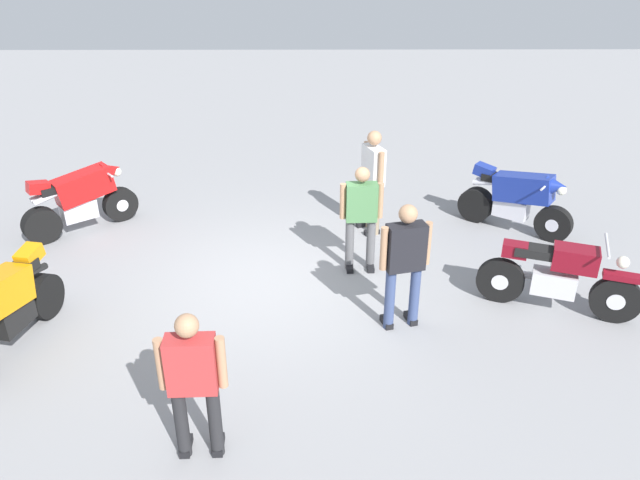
{
  "coord_description": "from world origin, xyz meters",
  "views": [
    {
      "loc": [
        -0.67,
        7.62,
        4.54
      ],
      "look_at": [
        -0.73,
        0.14,
        0.75
      ],
      "focal_mm": 33.91,
      "sensor_mm": 36.0,
      "label": 1
    }
  ],
  "objects_px": {
    "motorcycle_maroon_cruiser": "(558,276)",
    "person_in_red_shirt": "(193,380)",
    "motorcycle_blue_sportbike": "(516,198)",
    "person_in_green_shirt": "(361,213)",
    "motorcycle_red_sportbike": "(80,198)",
    "person_in_black_shirt": "(405,259)",
    "motorcycle_orange_sportbike": "(4,305)",
    "person_in_white_shirt": "(373,175)"
  },
  "relations": [
    {
      "from": "person_in_black_shirt",
      "to": "person_in_green_shirt",
      "type": "xyz_separation_m",
      "value": [
        0.43,
        -1.53,
        -0.06
      ]
    },
    {
      "from": "motorcycle_red_sportbike",
      "to": "person_in_black_shirt",
      "type": "xyz_separation_m",
      "value": [
        -5.05,
        2.87,
        0.38
      ]
    },
    {
      "from": "motorcycle_orange_sportbike",
      "to": "person_in_green_shirt",
      "type": "relative_size",
      "value": 1.2
    },
    {
      "from": "motorcycle_maroon_cruiser",
      "to": "person_in_green_shirt",
      "type": "height_order",
      "value": "person_in_green_shirt"
    },
    {
      "from": "person_in_green_shirt",
      "to": "person_in_red_shirt",
      "type": "relative_size",
      "value": 1.0
    },
    {
      "from": "person_in_green_shirt",
      "to": "person_in_white_shirt",
      "type": "distance_m",
      "value": 1.36
    },
    {
      "from": "person_in_green_shirt",
      "to": "person_in_white_shirt",
      "type": "xyz_separation_m",
      "value": [
        -0.28,
        -1.33,
        0.09
      ]
    },
    {
      "from": "person_in_green_shirt",
      "to": "person_in_white_shirt",
      "type": "relative_size",
      "value": 0.93
    },
    {
      "from": "motorcycle_red_sportbike",
      "to": "motorcycle_orange_sportbike",
      "type": "relative_size",
      "value": 0.83
    },
    {
      "from": "person_in_black_shirt",
      "to": "person_in_red_shirt",
      "type": "bearing_deg",
      "value": 119.89
    },
    {
      "from": "motorcycle_maroon_cruiser",
      "to": "motorcycle_orange_sportbike",
      "type": "height_order",
      "value": "motorcycle_orange_sportbike"
    },
    {
      "from": "motorcycle_blue_sportbike",
      "to": "motorcycle_orange_sportbike",
      "type": "relative_size",
      "value": 0.86
    },
    {
      "from": "motorcycle_maroon_cruiser",
      "to": "motorcycle_blue_sportbike",
      "type": "bearing_deg",
      "value": 106.22
    },
    {
      "from": "motorcycle_blue_sportbike",
      "to": "motorcycle_orange_sportbike",
      "type": "height_order",
      "value": "same"
    },
    {
      "from": "person_in_green_shirt",
      "to": "person_in_red_shirt",
      "type": "distance_m",
      "value": 4.09
    },
    {
      "from": "motorcycle_orange_sportbike",
      "to": "person_in_green_shirt",
      "type": "bearing_deg",
      "value": 125.34
    },
    {
      "from": "motorcycle_red_sportbike",
      "to": "person_in_green_shirt",
      "type": "relative_size",
      "value": 1.0
    },
    {
      "from": "person_in_black_shirt",
      "to": "motorcycle_red_sportbike",
      "type": "bearing_deg",
      "value": 46.07
    },
    {
      "from": "motorcycle_blue_sportbike",
      "to": "person_in_red_shirt",
      "type": "xyz_separation_m",
      "value": [
        4.49,
        4.98,
        0.32
      ]
    },
    {
      "from": "person_in_black_shirt",
      "to": "person_in_red_shirt",
      "type": "height_order",
      "value": "person_in_black_shirt"
    },
    {
      "from": "person_in_black_shirt",
      "to": "person_in_green_shirt",
      "type": "bearing_deg",
      "value": 1.4
    },
    {
      "from": "motorcycle_maroon_cruiser",
      "to": "person_in_white_shirt",
      "type": "height_order",
      "value": "person_in_white_shirt"
    },
    {
      "from": "motorcycle_blue_sportbike",
      "to": "person_in_green_shirt",
      "type": "relative_size",
      "value": 1.03
    },
    {
      "from": "motorcycle_blue_sportbike",
      "to": "person_in_red_shirt",
      "type": "height_order",
      "value": "person_in_red_shirt"
    },
    {
      "from": "motorcycle_red_sportbike",
      "to": "person_in_black_shirt",
      "type": "relative_size",
      "value": 0.95
    },
    {
      "from": "person_in_black_shirt",
      "to": "motorcycle_blue_sportbike",
      "type": "bearing_deg",
      "value": -53.21
    },
    {
      "from": "motorcycle_blue_sportbike",
      "to": "person_in_black_shirt",
      "type": "bearing_deg",
      "value": -92.05
    },
    {
      "from": "person_in_red_shirt",
      "to": "person_in_black_shirt",
      "type": "bearing_deg",
      "value": -47.97
    },
    {
      "from": "person_in_white_shirt",
      "to": "motorcycle_maroon_cruiser",
      "type": "bearing_deg",
      "value": 111.68
    },
    {
      "from": "motorcycle_orange_sportbike",
      "to": "person_in_black_shirt",
      "type": "height_order",
      "value": "person_in_black_shirt"
    },
    {
      "from": "motorcycle_blue_sportbike",
      "to": "person_in_red_shirt",
      "type": "distance_m",
      "value": 6.71
    },
    {
      "from": "motorcycle_red_sportbike",
      "to": "motorcycle_blue_sportbike",
      "type": "distance_m",
      "value": 7.32
    },
    {
      "from": "person_in_red_shirt",
      "to": "motorcycle_maroon_cruiser",
      "type": "bearing_deg",
      "value": -62.04
    },
    {
      "from": "motorcycle_red_sportbike",
      "to": "motorcycle_maroon_cruiser",
      "type": "bearing_deg",
      "value": -59.35
    },
    {
      "from": "motorcycle_red_sportbike",
      "to": "motorcycle_orange_sportbike",
      "type": "height_order",
      "value": "same"
    },
    {
      "from": "person_in_red_shirt",
      "to": "person_in_green_shirt",
      "type": "bearing_deg",
      "value": -28.06
    },
    {
      "from": "motorcycle_orange_sportbike",
      "to": "person_in_white_shirt",
      "type": "distance_m",
      "value": 5.71
    },
    {
      "from": "motorcycle_blue_sportbike",
      "to": "person_in_white_shirt",
      "type": "distance_m",
      "value": 2.46
    },
    {
      "from": "motorcycle_blue_sportbike",
      "to": "motorcycle_orange_sportbike",
      "type": "xyz_separation_m",
      "value": [
        7.09,
        3.23,
        0.0
      ]
    },
    {
      "from": "motorcycle_maroon_cruiser",
      "to": "person_in_red_shirt",
      "type": "distance_m",
      "value": 5.0
    },
    {
      "from": "motorcycle_red_sportbike",
      "to": "person_in_white_shirt",
      "type": "distance_m",
      "value": 4.91
    },
    {
      "from": "motorcycle_maroon_cruiser",
      "to": "motorcycle_orange_sportbike",
      "type": "bearing_deg",
      "value": -153.37
    }
  ]
}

